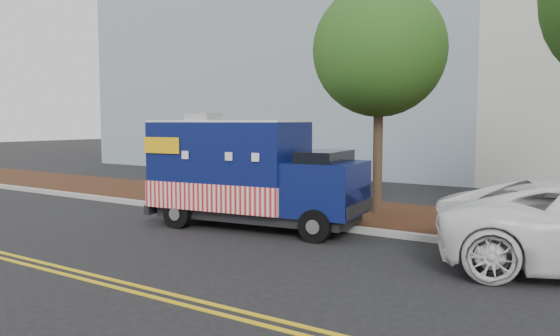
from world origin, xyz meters
The scene contains 8 objects.
ground centered at (0.00, 0.00, 0.00)m, with size 120.00×120.00×0.00m, color black.
curb centered at (0.00, 1.40, 0.07)m, with size 120.00×0.18×0.15m, color #9E9E99.
mulch_strip centered at (0.00, 3.50, 0.07)m, with size 120.00×4.00×0.15m, color black.
centerline_near centered at (0.00, -4.45, 0.01)m, with size 120.00×0.10×0.01m, color gold.
centerline_far centered at (0.00, -4.70, 0.01)m, with size 120.00×0.10×0.01m, color gold.
tree_b centered at (1.51, 3.54, 4.57)m, with size 3.60×3.60×6.38m.
sign_post centered at (-5.16, 1.98, 1.20)m, with size 0.06×0.06×2.40m, color #473828.
food_truck centered at (-0.72, 0.52, 1.30)m, with size 5.68×2.73×2.88m.
Camera 1 is at (7.59, -10.35, 2.68)m, focal length 35.00 mm.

